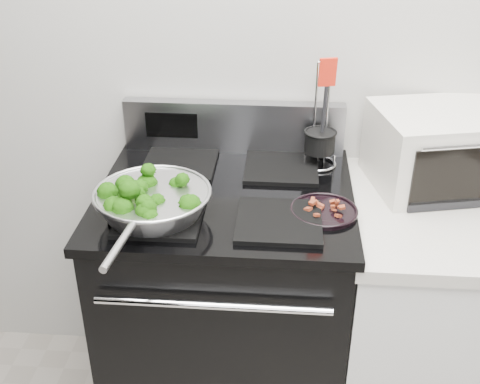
# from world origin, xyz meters

# --- Properties ---
(back_wall) EXTENTS (4.00, 0.02, 2.70)m
(back_wall) POSITION_xyz_m (0.00, 1.75, 1.35)
(back_wall) COLOR #BCB9B2
(back_wall) RESTS_ON ground
(gas_range) EXTENTS (0.79, 0.69, 1.13)m
(gas_range) POSITION_xyz_m (-0.30, 1.41, 0.49)
(gas_range) COLOR black
(gas_range) RESTS_ON floor
(counter) EXTENTS (0.62, 0.68, 0.92)m
(counter) POSITION_xyz_m (0.39, 1.41, 0.46)
(counter) COLOR white
(counter) RESTS_ON floor
(skillet) EXTENTS (0.34, 0.53, 0.07)m
(skillet) POSITION_xyz_m (-0.49, 1.25, 1.00)
(skillet) COLOR silver
(skillet) RESTS_ON gas_range
(broccoli_pile) EXTENTS (0.26, 0.26, 0.09)m
(broccoli_pile) POSITION_xyz_m (-0.49, 1.25, 1.02)
(broccoli_pile) COLOR black
(broccoli_pile) RESTS_ON skillet
(bacon_plate) EXTENTS (0.20, 0.20, 0.04)m
(bacon_plate) POSITION_xyz_m (-0.00, 1.31, 0.97)
(bacon_plate) COLOR black
(bacon_plate) RESTS_ON gas_range
(utensil_holder) EXTENTS (0.12, 0.12, 0.37)m
(utensil_holder) POSITION_xyz_m (-0.01, 1.62, 1.02)
(utensil_holder) COLOR silver
(utensil_holder) RESTS_ON gas_range
(toaster_oven) EXTENTS (0.50, 0.42, 0.25)m
(toaster_oven) POSITION_xyz_m (0.39, 1.58, 1.05)
(toaster_oven) COLOR silver
(toaster_oven) RESTS_ON counter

